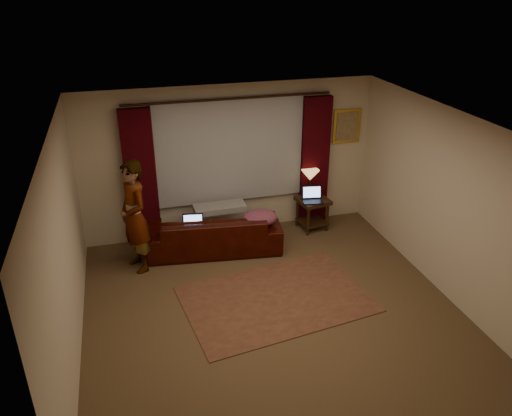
{
  "coord_description": "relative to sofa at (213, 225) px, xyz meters",
  "views": [
    {
      "loc": [
        -1.71,
        -5.29,
        4.23
      ],
      "look_at": [
        0.1,
        1.2,
        1.0
      ],
      "focal_mm": 35.0,
      "sensor_mm": 36.0,
      "label": 1
    }
  ],
  "objects": [
    {
      "name": "wall_back",
      "position": [
        0.44,
        0.63,
        0.86
      ],
      "size": [
        5.0,
        0.02,
        2.6
      ],
      "primitive_type": "cube",
      "color": "beige",
      "rests_on": "ground"
    },
    {
      "name": "tiffany_lamp",
      "position": [
        1.81,
        0.37,
        0.39
      ],
      "size": [
        0.33,
        0.33,
        0.5
      ],
      "primitive_type": null,
      "rotation": [
        0.0,
        0.0,
        0.06
      ],
      "color": "olive",
      "rests_on": "end_table"
    },
    {
      "name": "person",
      "position": [
        -1.23,
        -0.24,
        0.44
      ],
      "size": [
        0.67,
        0.67,
        1.77
      ],
      "primitive_type": "imported",
      "rotation": [
        0.0,
        0.0,
        -1.2
      ],
      "color": "gray",
      "rests_on": "floor"
    },
    {
      "name": "ceiling",
      "position": [
        0.44,
        -1.87,
        2.16
      ],
      "size": [
        5.0,
        5.0,
        0.02
      ],
      "primitive_type": "cube",
      "color": "silver",
      "rests_on": "ground"
    },
    {
      "name": "laptop_sofa",
      "position": [
        -0.35,
        -0.11,
        0.12
      ],
      "size": [
        0.39,
        0.41,
        0.24
      ],
      "primitive_type": null,
      "rotation": [
        0.0,
        0.0,
        -0.18
      ],
      "color": "black",
      "rests_on": "sofa"
    },
    {
      "name": "wall_right",
      "position": [
        2.94,
        -1.87,
        0.86
      ],
      "size": [
        0.02,
        5.0,
        2.6
      ],
      "primitive_type": "cube",
      "color": "beige",
      "rests_on": "ground"
    },
    {
      "name": "clothing_pile",
      "position": [
        0.74,
        -0.19,
        0.12
      ],
      "size": [
        0.7,
        0.63,
        0.25
      ],
      "primitive_type": "ellipsoid",
      "rotation": [
        0.0,
        0.0,
        -0.37
      ],
      "color": "brown",
      "rests_on": "sofa"
    },
    {
      "name": "floor",
      "position": [
        0.44,
        -1.87,
        -0.45
      ],
      "size": [
        5.0,
        5.0,
        0.01
      ],
      "primitive_type": "cube",
      "color": "brown",
      "rests_on": "ground"
    },
    {
      "name": "curtain_rod",
      "position": [
        0.44,
        0.52,
        1.94
      ],
      "size": [
        0.04,
        0.04,
        3.4
      ],
      "primitive_type": "cylinder",
      "color": "black",
      "rests_on": "wall_back"
    },
    {
      "name": "area_rug",
      "position": [
        0.57,
        -1.62,
        -0.44
      ],
      "size": [
        2.75,
        2.02,
        0.01
      ],
      "primitive_type": "cube",
      "rotation": [
        0.0,
        0.0,
        0.13
      ],
      "color": "brown",
      "rests_on": "floor"
    },
    {
      "name": "picture_frame",
      "position": [
        2.54,
        0.6,
        1.31
      ],
      "size": [
        0.5,
        0.04,
        0.6
      ],
      "primitive_type": "cube",
      "color": "gold",
      "rests_on": "wall_back"
    },
    {
      "name": "wall_left",
      "position": [
        -2.06,
        -1.87,
        0.86
      ],
      "size": [
        0.02,
        5.0,
        2.6
      ],
      "primitive_type": "cube",
      "color": "beige",
      "rests_on": "ground"
    },
    {
      "name": "drape_left",
      "position": [
        -1.06,
        0.52,
        0.74
      ],
      "size": [
        0.5,
        0.14,
        2.3
      ],
      "primitive_type": "cube",
      "color": "black",
      "rests_on": "floor"
    },
    {
      "name": "end_table",
      "position": [
        1.84,
        0.26,
        -0.15
      ],
      "size": [
        0.58,
        0.58,
        0.59
      ],
      "primitive_type": "cube",
      "rotation": [
        0.0,
        0.0,
        0.16
      ],
      "color": "black",
      "rests_on": "floor"
    },
    {
      "name": "drape_right",
      "position": [
        1.94,
        0.52,
        0.74
      ],
      "size": [
        0.5,
        0.14,
        2.3
      ],
      "primitive_type": "cube",
      "color": "black",
      "rests_on": "floor"
    },
    {
      "name": "wall_front",
      "position": [
        0.44,
        -4.37,
        0.86
      ],
      "size": [
        5.0,
        0.02,
        2.6
      ],
      "primitive_type": "cube",
      "color": "beige",
      "rests_on": "ground"
    },
    {
      "name": "laptop_table",
      "position": [
        1.79,
        0.14,
        0.27
      ],
      "size": [
        0.4,
        0.43,
        0.25
      ],
      "primitive_type": null,
      "rotation": [
        0.0,
        0.0,
        -0.17
      ],
      "color": "black",
      "rests_on": "end_table"
    },
    {
      "name": "sofa",
      "position": [
        0.0,
        0.0,
        0.0
      ],
      "size": [
        2.3,
        1.22,
        0.89
      ],
      "primitive_type": "imported",
      "rotation": [
        0.0,
        0.0,
        3.02
      ],
      "color": "black",
      "rests_on": "floor"
    },
    {
      "name": "throw_blanket",
      "position": [
        0.16,
        0.2,
        0.45
      ],
      "size": [
        0.86,
        0.36,
        0.1
      ],
      "primitive_type": "cube",
      "rotation": [
        0.0,
        0.0,
        0.01
      ],
      "color": "gray",
      "rests_on": "sofa"
    },
    {
      "name": "sheer_curtain",
      "position": [
        0.44,
        0.57,
        1.06
      ],
      "size": [
        2.5,
        0.05,
        1.8
      ],
      "primitive_type": "cube",
      "color": "#9D9EA5",
      "rests_on": "wall_back"
    }
  ]
}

